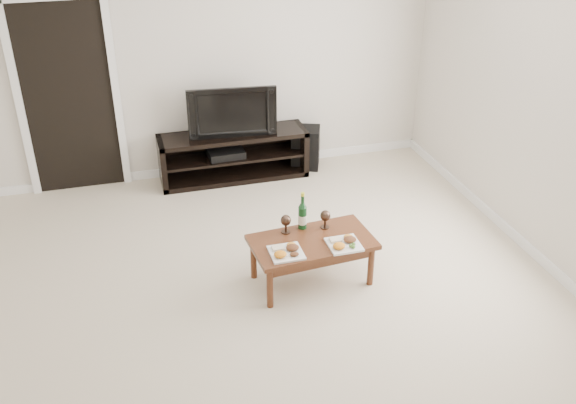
% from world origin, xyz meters
% --- Properties ---
extents(floor, '(5.50, 5.50, 0.00)m').
position_xyz_m(floor, '(0.00, 0.00, 0.00)').
color(floor, beige).
rests_on(floor, ground).
extents(back_wall, '(5.00, 0.04, 2.60)m').
position_xyz_m(back_wall, '(0.00, 2.77, 1.30)').
color(back_wall, beige).
rests_on(back_wall, ground).
extents(doorway, '(0.90, 0.02, 2.05)m').
position_xyz_m(doorway, '(-1.55, 2.73, 1.02)').
color(doorway, black).
rests_on(doorway, ground).
extents(media_console, '(1.68, 0.45, 0.55)m').
position_xyz_m(media_console, '(0.14, 2.50, 0.28)').
color(media_console, black).
rests_on(media_console, ground).
extents(television, '(0.98, 0.22, 0.56)m').
position_xyz_m(television, '(0.14, 2.50, 0.83)').
color(television, black).
rests_on(television, media_console).
extents(av_receiver, '(0.41, 0.32, 0.08)m').
position_xyz_m(av_receiver, '(0.05, 2.48, 0.33)').
color(av_receiver, black).
rests_on(av_receiver, media_console).
extents(subwoofer, '(0.42, 0.42, 0.48)m').
position_xyz_m(subwoofer, '(1.02, 2.57, 0.24)').
color(subwoofer, black).
rests_on(subwoofer, ground).
extents(coffee_table, '(1.08, 0.65, 0.42)m').
position_xyz_m(coffee_table, '(0.39, 0.31, 0.21)').
color(coffee_table, '#552B17').
rests_on(coffee_table, ground).
extents(plate_left, '(0.27, 0.27, 0.07)m').
position_xyz_m(plate_left, '(0.11, 0.17, 0.45)').
color(plate_left, white).
rests_on(plate_left, coffee_table).
extents(plate_right, '(0.27, 0.27, 0.07)m').
position_xyz_m(plate_right, '(0.62, 0.16, 0.45)').
color(plate_right, white).
rests_on(plate_right, coffee_table).
extents(wine_bottle, '(0.07, 0.07, 0.35)m').
position_xyz_m(wine_bottle, '(0.36, 0.53, 0.59)').
color(wine_bottle, '#0F3817').
rests_on(wine_bottle, coffee_table).
extents(goblet_left, '(0.09, 0.09, 0.17)m').
position_xyz_m(goblet_left, '(0.20, 0.50, 0.51)').
color(goblet_left, '#38281E').
rests_on(goblet_left, coffee_table).
extents(goblet_right, '(0.09, 0.09, 0.17)m').
position_xyz_m(goblet_right, '(0.56, 0.48, 0.51)').
color(goblet_right, '#38281E').
rests_on(goblet_right, coffee_table).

